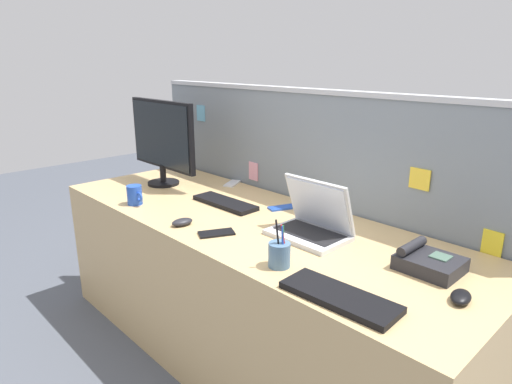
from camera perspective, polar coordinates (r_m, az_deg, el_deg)
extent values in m
plane|color=#4C515B|center=(2.46, -0.89, -19.78)|extent=(10.00, 10.00, 0.00)
cube|color=tan|center=(2.26, -0.94, -12.23)|extent=(2.29, 0.80, 0.74)
cube|color=gray|center=(2.44, 6.61, -2.91)|extent=(2.44, 0.06, 1.30)
cube|color=#B7BAC1|center=(2.30, 7.17, 12.79)|extent=(2.44, 0.07, 0.02)
cube|color=yellow|center=(1.94, 28.10, -5.86)|extent=(0.08, 0.01, 0.10)
cube|color=yellow|center=(1.99, 20.31, 1.58)|extent=(0.09, 0.01, 0.09)
cube|color=#66ADD1|center=(2.94, -7.09, 10.03)|extent=(0.08, 0.01, 0.10)
cube|color=pink|center=(2.62, -0.33, 2.68)|extent=(0.08, 0.01, 0.11)
cylinder|color=black|center=(2.73, -11.80, 1.16)|extent=(0.19, 0.19, 0.02)
cylinder|color=black|center=(2.72, -11.88, 2.37)|extent=(0.04, 0.04, 0.10)
cube|color=black|center=(2.68, -11.96, 7.27)|extent=(0.60, 0.03, 0.40)
cube|color=black|center=(2.67, -12.25, 7.22)|extent=(0.57, 0.01, 0.37)
cube|color=silver|center=(1.90, 6.66, -5.55)|extent=(0.32, 0.22, 0.02)
cube|color=black|center=(1.90, 6.86, -5.16)|extent=(0.28, 0.15, 0.00)
cube|color=silver|center=(1.91, 8.14, -1.56)|extent=(0.32, 0.09, 0.23)
cube|color=silver|center=(1.90, 7.98, -1.70)|extent=(0.30, 0.08, 0.21)
cube|color=#232328|center=(1.71, 21.46, -8.57)|extent=(0.21, 0.18, 0.05)
cube|color=#4C6B5B|center=(1.71, 22.68, -7.69)|extent=(0.06, 0.06, 0.01)
cylinder|color=#232328|center=(1.72, 19.42, -6.58)|extent=(0.04, 0.16, 0.04)
cube|color=black|center=(1.45, 10.69, -13.11)|extent=(0.39, 0.16, 0.02)
cube|color=black|center=(2.30, -4.02, -1.39)|extent=(0.39, 0.13, 0.02)
ellipsoid|color=#232328|center=(2.04, -9.48, -3.82)|extent=(0.07, 0.11, 0.03)
ellipsoid|color=black|center=(1.55, 24.85, -12.15)|extent=(0.08, 0.11, 0.03)
cylinder|color=#4C7093|center=(1.62, 3.01, -8.07)|extent=(0.08, 0.08, 0.09)
cylinder|color=red|center=(1.60, 3.58, -6.32)|extent=(0.02, 0.02, 0.13)
cylinder|color=black|center=(1.59, 2.83, -6.01)|extent=(0.01, 0.03, 0.15)
cylinder|color=#238438|center=(1.61, 3.53, -6.31)|extent=(0.01, 0.01, 0.12)
cylinder|color=blue|center=(1.59, 3.45, -6.47)|extent=(0.02, 0.01, 0.12)
cube|color=black|center=(1.93, -5.12, -5.30)|extent=(0.13, 0.17, 0.01)
cube|color=silver|center=(2.68, -3.08, 1.11)|extent=(0.12, 0.15, 0.01)
cube|color=blue|center=(2.25, 3.49, -2.00)|extent=(0.11, 0.16, 0.01)
cylinder|color=blue|center=(2.38, -15.36, -0.37)|extent=(0.08, 0.08, 0.10)
torus|color=blue|center=(2.34, -14.76, -0.63)|extent=(0.05, 0.01, 0.05)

